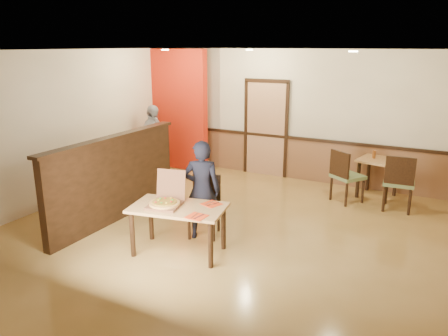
% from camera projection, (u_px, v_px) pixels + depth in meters
% --- Properties ---
extents(floor, '(7.00, 7.00, 0.00)m').
position_uv_depth(floor, '(226.00, 237.00, 6.76)').
color(floor, '#B88C47').
rests_on(floor, ground).
extents(ceiling, '(7.00, 7.00, 0.00)m').
position_uv_depth(ceiling, '(227.00, 51.00, 6.00)').
color(ceiling, black).
rests_on(ceiling, wall_back).
extents(wall_back, '(7.00, 0.00, 7.00)m').
position_uv_depth(wall_back, '(302.00, 116.00, 9.36)').
color(wall_back, beige).
rests_on(wall_back, floor).
extents(wall_left, '(0.00, 7.00, 7.00)m').
position_uv_depth(wall_left, '(56.00, 129.00, 7.95)').
color(wall_left, beige).
rests_on(wall_left, floor).
extents(wainscot_back, '(7.00, 0.04, 0.90)m').
position_uv_depth(wainscot_back, '(299.00, 159.00, 9.59)').
color(wainscot_back, brown).
rests_on(wainscot_back, floor).
extents(chair_rail_back, '(7.00, 0.06, 0.06)m').
position_uv_depth(chair_rail_back, '(300.00, 138.00, 9.45)').
color(chair_rail_back, black).
rests_on(chair_rail_back, wall_back).
extents(back_door, '(0.90, 0.06, 2.10)m').
position_uv_depth(back_door, '(266.00, 129.00, 9.78)').
color(back_door, tan).
rests_on(back_door, wall_back).
extents(booth_partition, '(0.20, 3.10, 1.44)m').
position_uv_depth(booth_partition, '(115.00, 178.00, 7.29)').
color(booth_partition, black).
rests_on(booth_partition, floor).
extents(red_accent_panel, '(1.60, 0.20, 2.78)m').
position_uv_depth(red_accent_panel, '(176.00, 110.00, 10.24)').
color(red_accent_panel, '#B41F0C').
rests_on(red_accent_panel, floor).
extents(spot_a, '(0.14, 0.14, 0.02)m').
position_uv_depth(spot_a, '(165.00, 50.00, 8.57)').
color(spot_a, '#FFF7B2').
rests_on(spot_a, ceiling).
extents(spot_b, '(0.14, 0.14, 0.02)m').
position_uv_depth(spot_b, '(249.00, 50.00, 8.49)').
color(spot_b, '#FFF7B2').
rests_on(spot_b, ceiling).
extents(spot_c, '(0.14, 0.14, 0.02)m').
position_uv_depth(spot_c, '(353.00, 51.00, 6.65)').
color(spot_c, '#FFF7B2').
rests_on(spot_c, ceiling).
extents(main_table, '(1.43, 0.99, 0.70)m').
position_uv_depth(main_table, '(178.00, 214.00, 6.12)').
color(main_table, tan).
rests_on(main_table, floor).
extents(diner_chair, '(0.58, 0.58, 0.93)m').
position_uv_depth(diner_chair, '(205.00, 203.00, 6.78)').
color(diner_chair, '#617443').
rests_on(diner_chair, floor).
extents(side_chair_left, '(0.69, 0.69, 1.00)m').
position_uv_depth(side_chair_left, '(345.00, 174.00, 8.14)').
color(side_chair_left, '#617443').
rests_on(side_chair_left, floor).
extents(side_chair_right, '(0.55, 0.55, 1.04)m').
position_uv_depth(side_chair_right, '(399.00, 181.00, 7.69)').
color(side_chair_right, '#617443').
rests_on(side_chair_right, floor).
extents(side_table, '(0.82, 0.82, 0.76)m').
position_uv_depth(side_table, '(378.00, 168.00, 8.43)').
color(side_table, tan).
rests_on(side_table, floor).
extents(diner, '(0.66, 0.56, 1.53)m').
position_uv_depth(diner, '(202.00, 190.00, 6.57)').
color(diner, black).
rests_on(diner, floor).
extents(passerby, '(0.40, 0.95, 1.60)m').
position_uv_depth(passerby, '(153.00, 141.00, 9.77)').
color(passerby, '#9999A1').
rests_on(passerby, floor).
extents(pizza_box, '(0.53, 0.59, 0.46)m').
position_uv_depth(pizza_box, '(166.00, 201.00, 6.12)').
color(pizza_box, brown).
rests_on(pizza_box, main_table).
extents(pizza, '(0.52, 0.52, 0.03)m').
position_uv_depth(pizza, '(165.00, 203.00, 6.08)').
color(pizza, gold).
rests_on(pizza, pizza_box).
extents(napkin_near, '(0.26, 0.26, 0.01)m').
position_uv_depth(napkin_near, '(197.00, 216.00, 5.73)').
color(napkin_near, red).
rests_on(napkin_near, main_table).
extents(napkin_far, '(0.30, 0.30, 0.01)m').
position_uv_depth(napkin_far, '(211.00, 204.00, 6.18)').
color(napkin_far, red).
rests_on(napkin_far, main_table).
extents(condiment, '(0.06, 0.06, 0.16)m').
position_uv_depth(condiment, '(374.00, 154.00, 8.44)').
color(condiment, brown).
rests_on(condiment, side_table).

